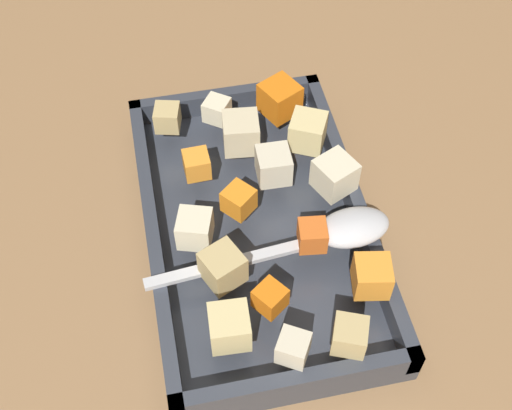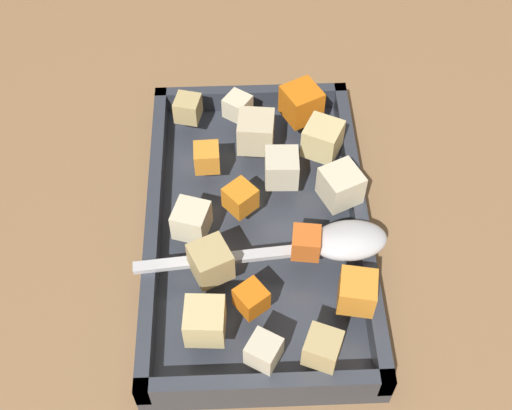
% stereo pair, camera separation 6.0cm
% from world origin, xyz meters
% --- Properties ---
extents(ground_plane, '(4.00, 4.00, 0.00)m').
position_xyz_m(ground_plane, '(0.00, 0.00, 0.00)').
color(ground_plane, '#936D47').
extents(baking_dish, '(0.33, 0.20, 0.04)m').
position_xyz_m(baking_dish, '(-0.02, 0.01, 0.01)').
color(baking_dish, '#333842').
rests_on(baking_dish, ground_plane).
extents(carrot_chunk_near_spoon, '(0.05, 0.05, 0.03)m').
position_xyz_m(carrot_chunk_near_spoon, '(-0.14, 0.06, 0.06)').
color(carrot_chunk_near_spoon, orange).
rests_on(carrot_chunk_near_spoon, baking_dish).
extents(carrot_chunk_corner_ne, '(0.02, 0.02, 0.02)m').
position_xyz_m(carrot_chunk_corner_ne, '(-0.07, -0.03, 0.05)').
color(carrot_chunk_corner_ne, orange).
rests_on(carrot_chunk_corner_ne, baking_dish).
extents(carrot_chunk_rim_edge, '(0.03, 0.03, 0.02)m').
position_xyz_m(carrot_chunk_rim_edge, '(0.08, 0.01, 0.05)').
color(carrot_chunk_rim_edge, orange).
rests_on(carrot_chunk_rim_edge, baking_dish).
extents(carrot_chunk_under_handle, '(0.03, 0.03, 0.02)m').
position_xyz_m(carrot_chunk_under_handle, '(-0.02, 0.00, 0.05)').
color(carrot_chunk_under_handle, orange).
rests_on(carrot_chunk_under_handle, baking_dish).
extents(carrot_chunk_mid_left, '(0.03, 0.03, 0.02)m').
position_xyz_m(carrot_chunk_mid_left, '(0.03, 0.06, 0.05)').
color(carrot_chunk_mid_left, orange).
rests_on(carrot_chunk_mid_left, baking_dish).
extents(carrot_chunk_center, '(0.03, 0.03, 0.03)m').
position_xyz_m(carrot_chunk_center, '(0.08, 0.09, 0.05)').
color(carrot_chunk_center, orange).
rests_on(carrot_chunk_center, baking_dish).
extents(potato_chunk_heap_side, '(0.04, 0.04, 0.03)m').
position_xyz_m(potato_chunk_heap_side, '(-0.10, 0.02, 0.06)').
color(potato_chunk_heap_side, beige).
rests_on(potato_chunk_heap_side, baking_dish).
extents(potato_chunk_mid_right, '(0.03, 0.03, 0.02)m').
position_xyz_m(potato_chunk_mid_right, '(-0.14, -0.05, 0.05)').
color(potato_chunk_mid_right, tan).
rests_on(potato_chunk_mid_right, baking_dish).
extents(potato_chunk_corner_nw, '(0.03, 0.03, 0.03)m').
position_xyz_m(potato_chunk_corner_nw, '(0.12, 0.06, 0.05)').
color(potato_chunk_corner_nw, tan).
rests_on(potato_chunk_corner_nw, baking_dish).
extents(potato_chunk_far_right, '(0.03, 0.03, 0.03)m').
position_xyz_m(potato_chunk_far_right, '(0.10, -0.03, 0.06)').
color(potato_chunk_far_right, '#E0CC89').
rests_on(potato_chunk_far_right, baking_dish).
extents(potato_chunk_near_right, '(0.03, 0.03, 0.02)m').
position_xyz_m(potato_chunk_near_right, '(-0.14, -0.00, 0.05)').
color(potato_chunk_near_right, beige).
rests_on(potato_chunk_near_right, baking_dish).
extents(potato_chunk_far_left, '(0.04, 0.04, 0.03)m').
position_xyz_m(potato_chunk_far_left, '(0.04, -0.03, 0.06)').
color(potato_chunk_far_left, tan).
rests_on(potato_chunk_far_left, baking_dish).
extents(potato_chunk_corner_sw, '(0.04, 0.04, 0.03)m').
position_xyz_m(potato_chunk_corner_sw, '(-0.09, 0.08, 0.06)').
color(potato_chunk_corner_sw, '#E0CC89').
rests_on(potato_chunk_corner_sw, baking_dish).
extents(potato_chunk_near_left, '(0.04, 0.04, 0.03)m').
position_xyz_m(potato_chunk_near_left, '(-0.03, 0.09, 0.06)').
color(potato_chunk_near_left, beige).
rests_on(potato_chunk_near_left, baking_dish).
extents(potato_chunk_heap_top, '(0.04, 0.04, 0.03)m').
position_xyz_m(potato_chunk_heap_top, '(-0.00, -0.04, 0.05)').
color(potato_chunk_heap_top, beige).
rests_on(potato_chunk_heap_top, baking_dish).
extents(parsnip_chunk_front_center, '(0.03, 0.03, 0.03)m').
position_xyz_m(parsnip_chunk_front_center, '(-0.06, 0.04, 0.06)').
color(parsnip_chunk_front_center, beige).
rests_on(parsnip_chunk_front_center, baking_dish).
extents(parsnip_chunk_corner_se, '(0.03, 0.03, 0.02)m').
position_xyz_m(parsnip_chunk_corner_se, '(0.12, 0.01, 0.05)').
color(parsnip_chunk_corner_se, beige).
rests_on(parsnip_chunk_corner_se, baking_dish).
extents(serving_spoon, '(0.05, 0.22, 0.02)m').
position_xyz_m(serving_spoon, '(0.02, 0.08, 0.05)').
color(serving_spoon, silver).
rests_on(serving_spoon, baking_dish).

